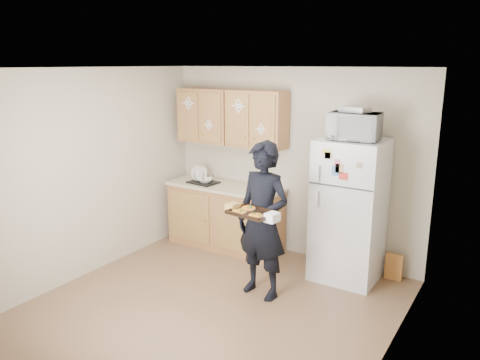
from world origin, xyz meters
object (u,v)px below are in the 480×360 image
object	(u,v)px
person	(263,221)
baking_tray	(252,213)
refrigerator	(349,210)
dish_rack	(203,178)
microwave	(354,126)

from	to	relation	value
person	baking_tray	size ratio (longest dim) A/B	3.87
refrigerator	person	size ratio (longest dim) A/B	0.97
person	baking_tray	distance (m)	0.35
baking_tray	person	bearing A→B (deg)	104.68
baking_tray	refrigerator	bearing A→B (deg)	70.87
refrigerator	person	bearing A→B (deg)	-124.94
refrigerator	dish_rack	world-z (taller)	refrigerator
person	dish_rack	bearing A→B (deg)	155.87
refrigerator	microwave	bearing A→B (deg)	-69.99
refrigerator	dish_rack	distance (m)	2.12
baking_tray	microwave	world-z (taller)	microwave
baking_tray	microwave	distance (m)	1.56
refrigerator	microwave	xyz separation A→B (m)	(0.02, -0.05, 1.00)
microwave	dish_rack	world-z (taller)	microwave
microwave	refrigerator	bearing A→B (deg)	104.64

